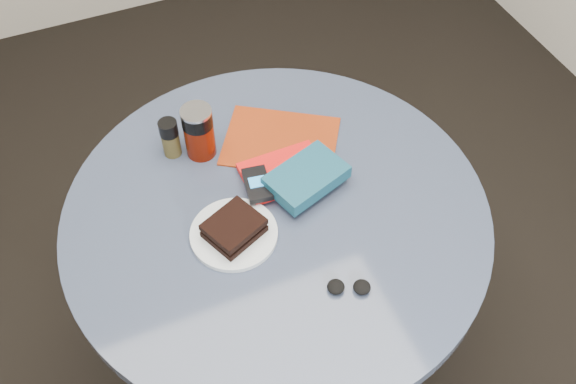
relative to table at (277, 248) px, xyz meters
name	(u,v)px	position (x,y,z in m)	size (l,w,h in m)	color
ground	(280,349)	(0.00, 0.00, -0.59)	(4.00, 4.00, 0.00)	black
table	(277,248)	(0.00, 0.00, 0.00)	(1.00, 1.00, 0.75)	black
plate	(234,234)	(-0.12, -0.03, 0.17)	(0.20, 0.20, 0.01)	white
sandwich	(234,228)	(-0.12, -0.03, 0.20)	(0.15, 0.14, 0.04)	black
soda_can	(199,132)	(-0.10, 0.24, 0.23)	(0.08, 0.08, 0.14)	#5C1204
pepper_grinder	(170,138)	(-0.17, 0.27, 0.22)	(0.05, 0.05, 0.11)	#3E381A
magazine	(281,141)	(0.09, 0.20, 0.17)	(0.28, 0.21, 0.01)	maroon
red_book	(283,172)	(0.06, 0.09, 0.18)	(0.20, 0.13, 0.02)	red
novel	(306,177)	(0.09, 0.03, 0.20)	(0.18, 0.12, 0.04)	navy
mp3_player	(257,184)	(-0.02, 0.06, 0.19)	(0.07, 0.11, 0.02)	black
headphones	(349,287)	(0.06, -0.26, 0.17)	(0.10, 0.07, 0.02)	black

